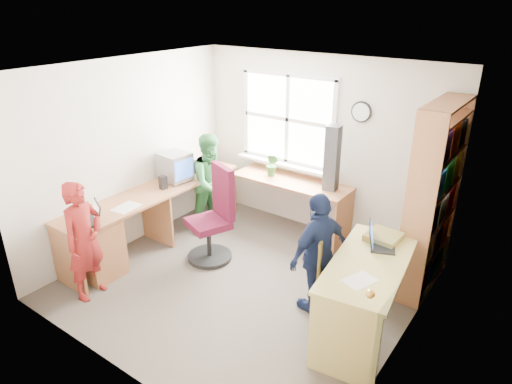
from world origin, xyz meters
TOP-DOWN VIEW (x-y plane):
  - room at (0.01, 0.10)m, footprint 3.64×3.44m
  - l_desk at (-1.31, -0.28)m, footprint 2.38×2.95m
  - right_desk at (1.46, 0.01)m, footprint 0.83×1.47m
  - bookshelf at (1.65, 1.19)m, footprint 0.30×1.02m
  - swivel_chair at (-0.63, 0.25)m, footprint 0.72×0.72m
  - wooden_chair at (1.04, 0.11)m, footprint 0.46×0.46m
  - crt_monitor at (-1.53, 0.52)m, footprint 0.42×0.38m
  - laptop_left at (-1.40, -0.92)m, footprint 0.39×0.37m
  - laptop_right at (1.40, 0.33)m, footprint 0.36×0.39m
  - speaker_a at (-1.44, 0.21)m, footprint 0.10×0.10m
  - speaker_b at (-1.52, 0.88)m, footprint 0.11×0.11m
  - cd_tower at (0.32, 1.44)m, footprint 0.18×0.16m
  - game_box at (1.40, 0.48)m, footprint 0.33×0.33m
  - paper_a at (-1.38, -0.46)m, footprint 0.25×0.34m
  - paper_b at (1.51, -0.32)m, footprint 0.28×0.33m
  - potted_plant at (-0.56, 1.40)m, footprint 0.20×0.17m
  - person_red at (-1.23, -1.15)m, footprint 0.39×0.53m
  - person_green at (-1.16, 0.84)m, footprint 0.67×0.78m
  - person_navy at (0.89, 0.09)m, footprint 0.50×0.82m

SIDE VIEW (x-z plane):
  - l_desk at x=-1.31m, z-range 0.08..0.83m
  - wooden_chair at x=1.04m, z-range 0.04..0.91m
  - swivel_chair at x=-0.63m, z-range -0.08..1.11m
  - right_desk at x=1.46m, z-range 0.18..0.98m
  - person_navy at x=0.89m, z-range 0.00..1.31m
  - person_red at x=-1.23m, z-range 0.00..1.33m
  - person_green at x=-1.16m, z-range 0.00..1.38m
  - paper_a at x=-1.38m, z-range 0.75..0.75m
  - laptop_left at x=-1.40m, z-range 0.69..0.91m
  - paper_b at x=1.51m, z-range 0.80..0.81m
  - game_box at x=1.40m, z-range 0.80..0.87m
  - speaker_b at x=-1.52m, z-range 0.75..0.92m
  - speaker_a at x=-1.44m, z-range 0.75..0.92m
  - laptop_right at x=1.40m, z-range 0.75..0.96m
  - potted_plant at x=-0.56m, z-range 0.75..1.07m
  - crt_monitor at x=-1.53m, z-range 0.75..1.13m
  - bookshelf at x=1.65m, z-range -0.05..2.05m
  - cd_tower at x=0.32m, z-range 0.75..1.59m
  - room at x=0.01m, z-range 0.00..2.44m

